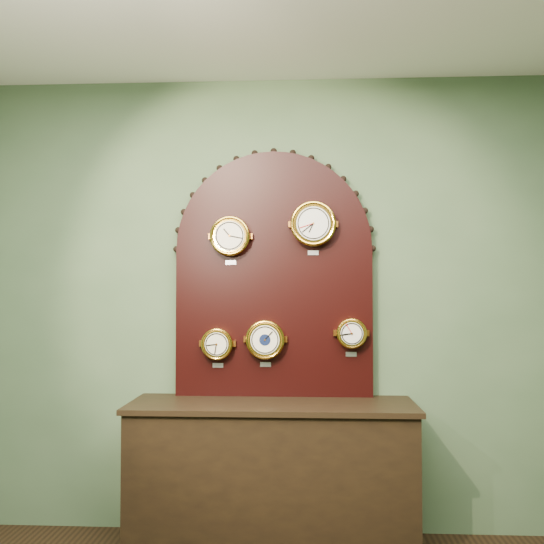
# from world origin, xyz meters

# --- Properties ---
(wall_back) EXTENTS (4.00, 0.00, 4.00)m
(wall_back) POSITION_xyz_m (0.00, 2.50, 1.40)
(wall_back) COLOR #496344
(wall_back) RESTS_ON ground
(shop_counter) EXTENTS (1.60, 0.50, 0.80)m
(shop_counter) POSITION_xyz_m (0.00, 2.23, 0.40)
(shop_counter) COLOR black
(shop_counter) RESTS_ON ground_plane
(display_board) EXTENTS (1.26, 0.06, 1.53)m
(display_board) POSITION_xyz_m (0.00, 2.45, 1.63)
(display_board) COLOR black
(display_board) RESTS_ON shop_counter
(roman_clock) EXTENTS (0.24, 0.08, 0.29)m
(roman_clock) POSITION_xyz_m (-0.26, 2.38, 1.80)
(roman_clock) COLOR gold
(roman_clock) RESTS_ON display_board
(arabic_clock) EXTENTS (0.27, 0.08, 0.32)m
(arabic_clock) POSITION_xyz_m (0.24, 2.38, 1.87)
(arabic_clock) COLOR gold
(arabic_clock) RESTS_ON display_board
(hygrometer) EXTENTS (0.19, 0.08, 0.24)m
(hygrometer) POSITION_xyz_m (-0.34, 2.38, 1.15)
(hygrometer) COLOR gold
(hygrometer) RESTS_ON display_board
(barometer) EXTENTS (0.23, 0.08, 0.29)m
(barometer) POSITION_xyz_m (-0.05, 2.38, 1.18)
(barometer) COLOR gold
(barometer) RESTS_ON display_board
(tide_clock) EXTENTS (0.18, 0.08, 0.23)m
(tide_clock) POSITION_xyz_m (0.47, 2.38, 1.22)
(tide_clock) COLOR gold
(tide_clock) RESTS_ON display_board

